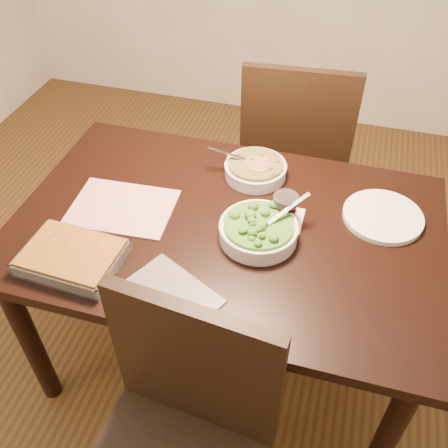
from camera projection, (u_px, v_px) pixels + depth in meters
name	position (u px, v px, depth m)	size (l,w,h in m)	color
ground	(226.00, 350.00, 2.15)	(4.00, 4.00, 0.00)	#442913
table	(226.00, 244.00, 1.70)	(1.40, 0.90, 0.75)	black
magazine_a	(122.00, 207.00, 1.69)	(0.34, 0.25, 0.01)	#BD3648
magazine_b	(169.00, 296.00, 1.42)	(0.27, 0.19, 0.00)	#25262D
coaster	(284.00, 218.00, 1.65)	(0.13, 0.13, 0.00)	white
stew_bowl	(256.00, 169.00, 1.80)	(0.25, 0.23, 0.09)	white
broccoli_bowl	(259.00, 230.00, 1.57)	(0.25, 0.25, 0.10)	white
baking_dish	(72.00, 257.00, 1.49)	(0.30, 0.23, 0.05)	silver
wine_tumbler	(285.00, 207.00, 1.62)	(0.08, 0.08, 0.09)	black
dinner_plate	(383.00, 216.00, 1.65)	(0.26, 0.26, 0.02)	white
chair_near	(178.00, 442.00, 1.32)	(0.50, 0.50, 0.98)	black
chair_far	(295.00, 147.00, 2.28)	(0.51, 0.51, 1.00)	black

